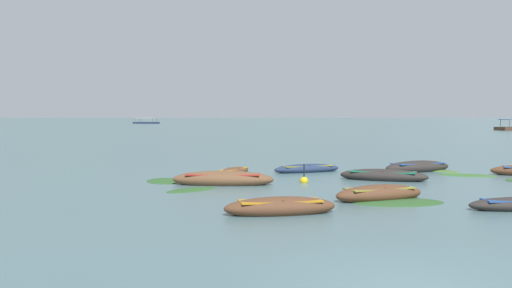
{
  "coord_description": "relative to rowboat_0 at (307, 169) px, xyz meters",
  "views": [
    {
      "loc": [
        -2.38,
        -9.74,
        2.99
      ],
      "look_at": [
        -3.42,
        33.15,
        0.87
      ],
      "focal_mm": 39.64,
      "sensor_mm": 36.0,
      "label": 1
    }
  ],
  "objects": [
    {
      "name": "ground_plane",
      "position": [
        0.38,
        1479.58,
        -0.17
      ],
      "size": [
        6000.0,
        6000.0,
        0.0
      ],
      "primitive_type": "plane",
      "color": "slate"
    },
    {
      "name": "mountain_1",
      "position": [
        -800.63,
        2214.19,
        214.35
      ],
      "size": [
        1324.44,
        1324.44,
        429.05
      ],
      "primitive_type": "cone",
      "color": "#4C5B56",
      "rests_on": "ground"
    },
    {
      "name": "mountain_2",
      "position": [
        -35.42,
        2414.61,
        174.43
      ],
      "size": [
        1495.63,
        1495.63,
        349.2
      ],
      "primitive_type": "cone",
      "color": "#56665B",
      "rests_on": "ground"
    },
    {
      "name": "mountain_3",
      "position": [
        877.39,
        2484.84,
        195.86
      ],
      "size": [
        1449.68,
        1449.68,
        392.06
      ],
      "primitive_type": "cone",
      "color": "slate",
      "rests_on": "ground"
    },
    {
      "name": "rowboat_0",
      "position": [
        0.0,
        0.0,
        0.0
      ],
      "size": [
        3.91,
        2.46,
        0.55
      ],
      "color": "navy",
      "rests_on": "ground"
    },
    {
      "name": "rowboat_1",
      "position": [
        -4.03,
        -5.67,
        0.06
      ],
      "size": [
        4.48,
        1.41,
        0.76
      ],
      "color": "brown",
      "rests_on": "ground"
    },
    {
      "name": "rowboat_3",
      "position": [
        3.32,
        -3.75,
        0.03
      ],
      "size": [
        4.27,
        2.53,
        0.66
      ],
      "color": "#2D2826",
      "rests_on": "ground"
    },
    {
      "name": "rowboat_5",
      "position": [
        1.91,
        -10.05,
        0.04
      ],
      "size": [
        3.68,
        2.48,
        0.69
      ],
      "color": "brown",
      "rests_on": "ground"
    },
    {
      "name": "rowboat_6",
      "position": [
        -1.67,
        -12.98,
        0.03
      ],
      "size": [
        3.68,
        1.9,
        0.66
      ],
      "color": "brown",
      "rests_on": "ground"
    },
    {
      "name": "rowboat_7",
      "position": [
        6.02,
        0.53,
        0.05
      ],
      "size": [
        4.36,
        3.09,
        0.73
      ],
      "color": "#2D2826",
      "rests_on": "ground"
    },
    {
      "name": "rowboat_13",
      "position": [
        -3.87,
        -1.21,
        -0.03
      ],
      "size": [
        2.02,
        3.24,
        0.44
      ],
      "color": "brown",
      "rests_on": "ground"
    },
    {
      "name": "ferry_0",
      "position": [
        -51.29,
        193.69,
        0.27
      ],
      "size": [
        10.75,
        7.12,
        2.54
      ],
      "color": "navy",
      "rests_on": "ground"
    },
    {
      "name": "mooring_buoy",
      "position": [
        -0.45,
        -4.84,
        -0.08
      ],
      "size": [
        0.38,
        0.38,
        0.94
      ],
      "color": "yellow",
      "rests_on": "ground"
    },
    {
      "name": "weed_patch_0",
      "position": [
        7.23,
        0.67,
        -0.17
      ],
      "size": [
        2.41,
        2.83,
        0.14
      ],
      "primitive_type": "ellipsoid",
      "rotation": [
        0.0,
        0.0,
        0.56
      ],
      "color": "#477033",
      "rests_on": "ground"
    },
    {
      "name": "weed_patch_2",
      "position": [
        2.45,
        -10.65,
        -0.17
      ],
      "size": [
        3.52,
        2.5,
        0.14
      ],
      "primitive_type": "ellipsoid",
      "rotation": [
        0.0,
        0.0,
        0.17
      ],
      "color": "#2D5628",
      "rests_on": "ground"
    },
    {
      "name": "weed_patch_3",
      "position": [
        -5.16,
        -7.53,
        -0.17
      ],
      "size": [
        2.45,
        2.61,
        0.14
      ],
      "primitive_type": "ellipsoid",
      "rotation": [
        0.0,
        0.0,
        0.87
      ],
      "color": "#2D5628",
      "rests_on": "ground"
    },
    {
      "name": "weed_patch_5",
      "position": [
        -6.83,
        -4.46,
        -0.17
      ],
      "size": [
        2.23,
        2.87,
        0.14
      ],
      "primitive_type": "ellipsoid",
      "rotation": [
        0.0,
        0.0,
        1.84
      ],
      "color": "#2D5628",
      "rests_on": "ground"
    },
    {
      "name": "weed_patch_6",
      "position": [
        7.95,
        -1.61,
        -0.17
      ],
      "size": [
        3.05,
        2.0,
        0.14
      ],
      "primitive_type": "ellipsoid",
      "rotation": [
        0.0,
        0.0,
        2.86
      ],
      "color": "#38662D",
      "rests_on": "ground"
    }
  ]
}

